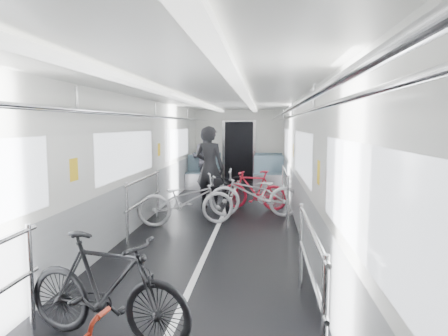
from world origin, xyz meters
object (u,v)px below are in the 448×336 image
object	(u,v)px
person_standing	(210,168)
person_seated	(206,158)
bike_left_mid	(106,288)
bike_aisle	(226,192)
bike_right_far	(254,190)
bike_left_far	(187,200)
bike_right_mid	(254,193)

from	to	relation	value
person_standing	person_seated	size ratio (longest dim) A/B	1.03
bike_left_mid	bike_aisle	world-z (taller)	bike_left_mid
bike_right_far	person_standing	bearing A→B (deg)	-76.06
bike_left_mid	bike_left_far	size ratio (longest dim) A/B	0.89
bike_right_mid	bike_right_far	xyz separation A→B (m)	(-0.02, 0.73, -0.05)
bike_left_far	person_seated	bearing A→B (deg)	-15.34
bike_right_mid	bike_aisle	bearing A→B (deg)	-135.64
person_seated	bike_right_mid	bearing A→B (deg)	122.93
bike_left_far	person_seated	size ratio (longest dim) A/B	1.01
person_seated	bike_aisle	bearing A→B (deg)	116.45
bike_left_far	bike_aisle	distance (m)	1.53
person_seated	bike_right_far	bearing A→B (deg)	127.61
bike_left_far	person_standing	world-z (taller)	person_standing
bike_left_far	bike_right_mid	size ratio (longest dim) A/B	0.98
bike_left_far	bike_right_far	bearing A→B (deg)	-58.22
bike_right_mid	bike_right_far	world-z (taller)	bike_right_mid
person_standing	person_seated	xyz separation A→B (m)	(-0.52, 2.95, -0.03)
bike_right_mid	bike_aisle	size ratio (longest dim) A/B	1.20
person_standing	bike_left_far	bearing A→B (deg)	99.89
bike_right_mid	bike_right_far	bearing A→B (deg)	178.55
bike_left_mid	person_standing	world-z (taller)	person_standing
bike_aisle	person_seated	world-z (taller)	person_seated
bike_left_far	bike_aisle	size ratio (longest dim) A/B	1.17
bike_right_mid	person_seated	bearing A→B (deg)	-159.73
bike_aisle	person_standing	bearing A→B (deg)	155.62
bike_aisle	person_standing	xyz separation A→B (m)	(-0.38, 0.10, 0.53)
bike_left_mid	person_standing	size ratio (longest dim) A/B	0.86
bike_right_mid	person_standing	size ratio (longest dim) A/B	1.00
bike_right_mid	person_standing	xyz separation A→B (m)	(-1.02, 0.70, 0.44)
bike_left_far	bike_right_mid	xyz separation A→B (m)	(1.26, 0.80, 0.01)
bike_aisle	person_seated	bearing A→B (deg)	96.81
person_standing	bike_right_mid	bearing A→B (deg)	164.69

